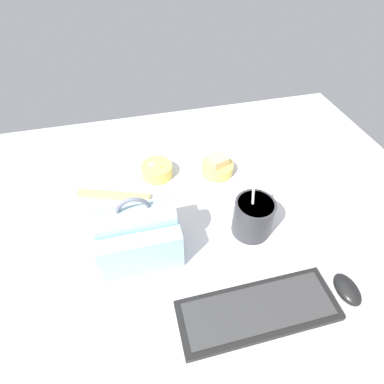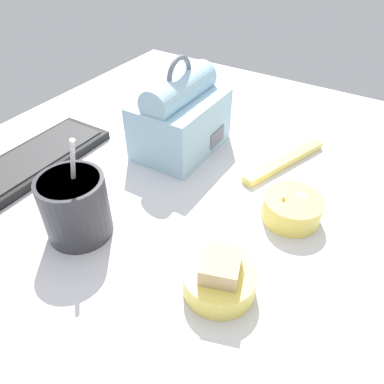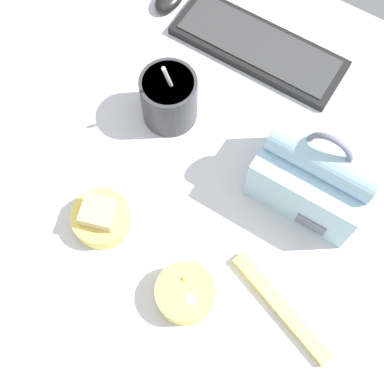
{
  "view_description": "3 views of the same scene",
  "coord_description": "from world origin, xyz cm",
  "px_view_note": "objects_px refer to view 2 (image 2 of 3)",
  "views": [
    {
      "loc": [
        19.54,
        57.74,
        69.45
      ],
      "look_at": [
        4.9,
        -1.64,
        7.0
      ],
      "focal_mm": 28.0,
      "sensor_mm": 36.0,
      "label": 1
    },
    {
      "loc": [
        -36.53,
        -27.41,
        47.33
      ],
      "look_at": [
        4.9,
        -1.64,
        7.0
      ],
      "focal_mm": 35.0,
      "sensor_mm": 36.0,
      "label": 2
    },
    {
      "loc": [
        23.44,
        -31.27,
        93.37
      ],
      "look_at": [
        4.9,
        -1.64,
        7.0
      ],
      "focal_mm": 50.0,
      "sensor_mm": 36.0,
      "label": 3
    }
  ],
  "objects_px": {
    "soup_cup": "(75,206)",
    "bento_bowl_snacks": "(292,208)",
    "chopstick_case": "(285,162)",
    "bento_bowl_sandwich": "(220,278)",
    "keyboard": "(27,165)",
    "lunch_bag": "(180,117)"
  },
  "relations": [
    {
      "from": "lunch_bag",
      "to": "soup_cup",
      "type": "relative_size",
      "value": 1.12
    },
    {
      "from": "soup_cup",
      "to": "chopstick_case",
      "type": "height_order",
      "value": "soup_cup"
    },
    {
      "from": "keyboard",
      "to": "chopstick_case",
      "type": "bearing_deg",
      "value": -56.53
    },
    {
      "from": "bento_bowl_snacks",
      "to": "chopstick_case",
      "type": "xyz_separation_m",
      "value": [
        0.15,
        0.07,
        -0.02
      ]
    },
    {
      "from": "lunch_bag",
      "to": "bento_bowl_sandwich",
      "type": "distance_m",
      "value": 0.38
    },
    {
      "from": "keyboard",
      "to": "bento_bowl_sandwich",
      "type": "bearing_deg",
      "value": -96.26
    },
    {
      "from": "keyboard",
      "to": "soup_cup",
      "type": "height_order",
      "value": "soup_cup"
    },
    {
      "from": "lunch_bag",
      "to": "chopstick_case",
      "type": "distance_m",
      "value": 0.24
    },
    {
      "from": "lunch_bag",
      "to": "bento_bowl_snacks",
      "type": "bearing_deg",
      "value": -107.06
    },
    {
      "from": "chopstick_case",
      "to": "bento_bowl_sandwich",
      "type": "bearing_deg",
      "value": -174.39
    },
    {
      "from": "lunch_bag",
      "to": "soup_cup",
      "type": "xyz_separation_m",
      "value": [
        -0.3,
        0.0,
        -0.02
      ]
    },
    {
      "from": "bento_bowl_sandwich",
      "to": "bento_bowl_snacks",
      "type": "height_order",
      "value": "bento_bowl_sandwich"
    },
    {
      "from": "lunch_bag",
      "to": "bento_bowl_sandwich",
      "type": "bearing_deg",
      "value": -138.51
    },
    {
      "from": "keyboard",
      "to": "bento_bowl_sandwich",
      "type": "relative_size",
      "value": 3.44
    },
    {
      "from": "bento_bowl_sandwich",
      "to": "bento_bowl_snacks",
      "type": "distance_m",
      "value": 0.2
    },
    {
      "from": "keyboard",
      "to": "lunch_bag",
      "type": "xyz_separation_m",
      "value": [
        0.23,
        -0.22,
        0.07
      ]
    },
    {
      "from": "bento_bowl_sandwich",
      "to": "chopstick_case",
      "type": "height_order",
      "value": "bento_bowl_sandwich"
    },
    {
      "from": "bento_bowl_snacks",
      "to": "chopstick_case",
      "type": "distance_m",
      "value": 0.16
    },
    {
      "from": "bento_bowl_sandwich",
      "to": "bento_bowl_snacks",
      "type": "xyz_separation_m",
      "value": [
        0.2,
        -0.03,
        -0.0
      ]
    },
    {
      "from": "soup_cup",
      "to": "bento_bowl_snacks",
      "type": "xyz_separation_m",
      "value": [
        0.22,
        -0.29,
        -0.03
      ]
    },
    {
      "from": "bento_bowl_sandwich",
      "to": "bento_bowl_snacks",
      "type": "bearing_deg",
      "value": -9.58
    },
    {
      "from": "bento_bowl_sandwich",
      "to": "soup_cup",
      "type": "bearing_deg",
      "value": 94.39
    }
  ]
}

